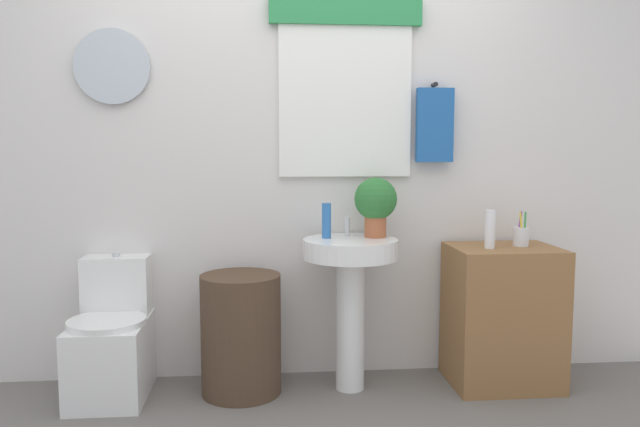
# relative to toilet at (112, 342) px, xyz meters

# --- Properties ---
(back_wall) EXTENTS (4.40, 0.18, 2.60)m
(back_wall) POSITION_rel_toilet_xyz_m (0.98, 0.27, 1.03)
(back_wall) COLOR silver
(back_wall) RESTS_ON ground_plane
(toilet) EXTENTS (0.38, 0.51, 0.72)m
(toilet) POSITION_rel_toilet_xyz_m (0.00, 0.00, 0.00)
(toilet) COLOR white
(toilet) RESTS_ON ground_plane
(laundry_hamper) EXTENTS (0.41, 0.41, 0.62)m
(laundry_hamper) POSITION_rel_toilet_xyz_m (0.66, -0.03, 0.03)
(laundry_hamper) COLOR #4C3828
(laundry_hamper) RESTS_ON ground_plane
(pedestal_sink) EXTENTS (0.49, 0.49, 0.80)m
(pedestal_sink) POSITION_rel_toilet_xyz_m (1.22, -0.03, 0.31)
(pedestal_sink) COLOR white
(pedestal_sink) RESTS_ON ground_plane
(faucet) EXTENTS (0.03, 0.03, 0.10)m
(faucet) POSITION_rel_toilet_xyz_m (1.22, 0.09, 0.57)
(faucet) COLOR silver
(faucet) RESTS_ON pedestal_sink
(wooden_cabinet) EXTENTS (0.56, 0.44, 0.74)m
(wooden_cabinet) POSITION_rel_toilet_xyz_m (2.05, -0.03, 0.10)
(wooden_cabinet) COLOR olive
(wooden_cabinet) RESTS_ON ground_plane
(soap_bottle) EXTENTS (0.05, 0.05, 0.18)m
(soap_bottle) POSITION_rel_toilet_xyz_m (1.10, 0.02, 0.61)
(soap_bottle) COLOR #2D6BB7
(soap_bottle) RESTS_ON pedestal_sink
(potted_plant) EXTENTS (0.22, 0.22, 0.31)m
(potted_plant) POSITION_rel_toilet_xyz_m (1.36, 0.03, 0.71)
(potted_plant) COLOR #AD5B38
(potted_plant) RESTS_ON pedestal_sink
(lotion_bottle) EXTENTS (0.05, 0.05, 0.20)m
(lotion_bottle) POSITION_rel_toilet_xyz_m (1.95, -0.07, 0.57)
(lotion_bottle) COLOR white
(lotion_bottle) RESTS_ON wooden_cabinet
(toothbrush_cup) EXTENTS (0.08, 0.08, 0.19)m
(toothbrush_cup) POSITION_rel_toilet_xyz_m (2.14, -0.01, 0.52)
(toothbrush_cup) COLOR silver
(toothbrush_cup) RESTS_ON wooden_cabinet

